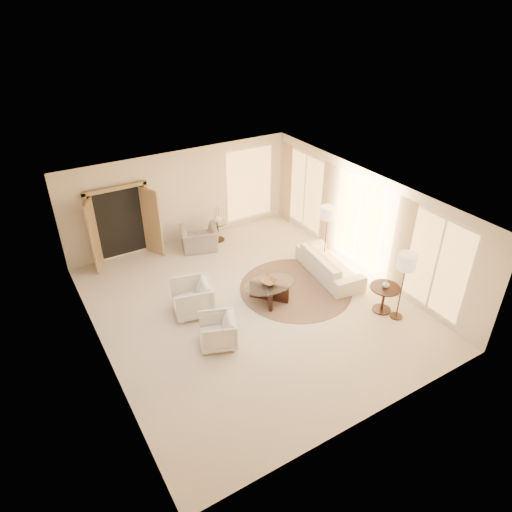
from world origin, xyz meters
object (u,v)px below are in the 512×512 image
side_table (218,229)px  floor_lamp_far (406,264)px  sofa (329,264)px  end_vase (386,284)px  end_table (384,295)px  bowl (269,282)px  accent_chair (199,235)px  armchair_left (192,297)px  armchair_right (217,330)px  side_vase (217,219)px  coffee_table (269,290)px  floor_lamp_near (328,215)px

side_table → floor_lamp_far: 5.98m
sofa → end_vase: bearing=-169.3°
sofa → end_table: (0.12, -1.90, 0.13)m
bowl → end_vase: (2.12, -1.76, 0.22)m
end_table → accent_chair: bearing=116.8°
sofa → armchair_left: 3.85m
armchair_right → bowl: (1.83, 0.80, 0.14)m
armchair_right → floor_lamp_far: 4.40m
accent_chair → end_table: bearing=133.5°
bowl → armchair_right: bearing=-156.4°
armchair_left → bowl: (1.83, -0.52, 0.08)m
armchair_right → accent_chair: 4.26m
sofa → accent_chair: accent_chair is taller
sofa → side_table: (-1.69, 3.28, 0.04)m
armchair_left → side_vase: size_ratio=3.42×
floor_lamp_far → end_vase: (-0.11, 0.37, -0.71)m
armchair_left → accent_chair: armchair_left is taller
side_table → armchair_right: bearing=-116.9°
coffee_table → side_vase: bearing=84.8°
sofa → bowl: 2.02m
sofa → end_table: size_ratio=3.14×
armchair_left → floor_lamp_near: floor_lamp_near is taller
side_table → side_vase: size_ratio=2.26×
armchair_right → floor_lamp_near: 4.62m
floor_lamp_near → floor_lamp_far: (-0.14, -2.94, 0.05)m
coffee_table → side_vase: 3.46m
side_table → end_vase: 5.50m
bowl → side_vase: 3.44m
armchair_right → coffee_table: bearing=134.6°
floor_lamp_far → floor_lamp_near: bearing=87.2°
sofa → armchair_right: armchair_right is taller
end_table → floor_lamp_near: size_ratio=0.43×
sofa → side_table: bearing=34.5°
coffee_table → armchair_right: bearing=-156.4°
armchair_left → side_vase: armchair_left is taller
sofa → armchair_right: 3.94m
armchair_right → side_table: (2.14, 4.22, -0.02)m
floor_lamp_near → side_vase: floor_lamp_near is taller
armchair_right → coffee_table: armchair_right is taller
bowl → armchair_left: bearing=164.2°
armchair_right → floor_lamp_far: bearing=92.8°
armchair_left → bowl: 1.90m
armchair_left → end_vase: armchair_left is taller
armchair_right → floor_lamp_far: floor_lamp_far is taller
coffee_table → end_vase: 2.79m
sofa → accent_chair: bearing=45.2°
floor_lamp_far → bowl: bearing=136.3°
sofa → armchair_left: (-3.83, 0.38, 0.13)m
armchair_left → side_vase: (2.14, 2.90, 0.28)m
floor_lamp_near → end_vase: 2.66m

